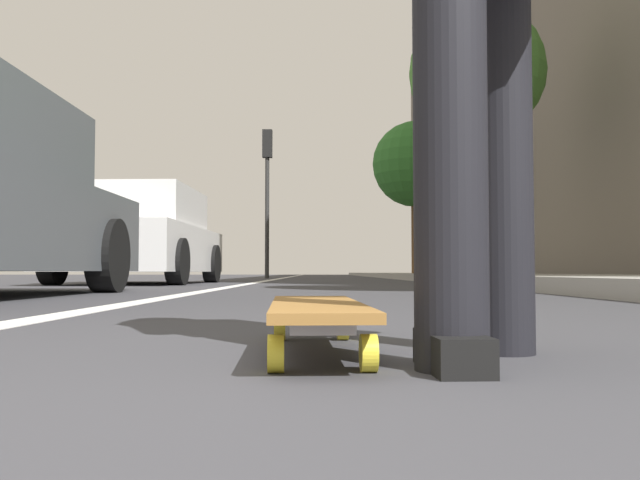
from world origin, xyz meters
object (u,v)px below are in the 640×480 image
street_tree_mid (477,74)px  pedestrian_distant (500,223)px  skateboard (316,312)px  parked_car_mid (141,238)px  street_tree_far (415,165)px  traffic_light (267,176)px

street_tree_mid → pedestrian_distant: 3.93m
skateboard → parked_car_mid: parked_car_mid is taller
street_tree_mid → street_tree_far: 8.74m
parked_car_mid → traffic_light: traffic_light is taller
traffic_light → pedestrian_distant: (-8.68, -4.42, -1.99)m
street_tree_mid → street_tree_far: (8.73, 0.00, -0.44)m
skateboard → traffic_light: size_ratio=0.20×
skateboard → street_tree_mid: size_ratio=0.16×
skateboard → street_tree_far: size_ratio=0.17×
skateboard → street_tree_mid: 12.96m
skateboard → pedestrian_distant: 10.03m
skateboard → pedestrian_distant: size_ratio=0.50×
parked_car_mid → pedestrian_distant: size_ratio=2.46×
traffic_light → pedestrian_distant: size_ratio=2.53×
traffic_light → street_tree_far: (2.41, -4.61, 0.69)m
street_tree_far → pedestrian_distant: 11.42m
skateboard → traffic_light: traffic_light is taller
parked_car_mid → skateboard: bearing=-163.3°
street_tree_mid → pedestrian_distant: (-2.37, 0.20, -3.13)m
skateboard → parked_car_mid: 9.76m
skateboard → traffic_light: 18.52m
street_tree_mid → traffic_light: bearing=36.1°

